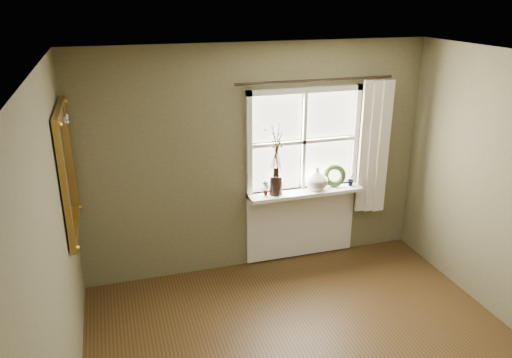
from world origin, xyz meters
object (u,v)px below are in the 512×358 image
object	(u,v)px
dark_jug	(276,185)
cream_vase	(317,178)
gilt_mirror	(67,171)
wreath	(334,178)

from	to	relation	value
dark_jug	cream_vase	world-z (taller)	cream_vase
dark_jug	gilt_mirror	xyz separation A→B (m)	(-2.15, -0.42, 0.53)
wreath	gilt_mirror	xyz separation A→B (m)	(-2.89, -0.46, 0.54)
cream_vase	dark_jug	bearing A→B (deg)	180.00
dark_jug	wreath	bearing A→B (deg)	3.07
cream_vase	gilt_mirror	world-z (taller)	gilt_mirror
dark_jug	gilt_mirror	bearing A→B (deg)	-168.93
wreath	cream_vase	bearing A→B (deg)	-154.50
cream_vase	gilt_mirror	xyz separation A→B (m)	(-2.65, -0.42, 0.51)
wreath	dark_jug	bearing A→B (deg)	-160.73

